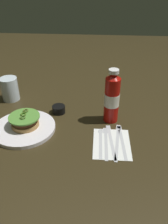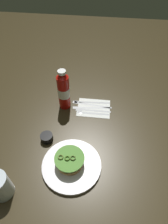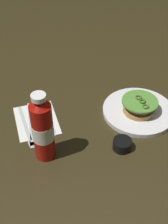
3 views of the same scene
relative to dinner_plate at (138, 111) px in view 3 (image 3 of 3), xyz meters
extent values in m
plane|color=#312815|center=(0.05, -0.13, -0.01)|extent=(3.00, 3.00, 0.00)
cylinder|color=white|center=(0.00, 0.00, 0.00)|extent=(0.25, 0.25, 0.02)
cylinder|color=#B48448|center=(0.01, 0.00, 0.02)|extent=(0.11, 0.11, 0.02)
cylinder|color=#512D19|center=(0.01, 0.00, 0.03)|extent=(0.10, 0.10, 0.02)
cylinder|color=red|center=(0.01, 0.00, 0.04)|extent=(0.09, 0.09, 0.01)
cylinder|color=#538D35|center=(0.01, 0.00, 0.05)|extent=(0.13, 0.13, 0.01)
torus|color=#446A1C|center=(0.02, 0.00, 0.06)|extent=(0.02, 0.02, 0.01)
torus|color=#4C6A28|center=(-0.01, 0.00, 0.06)|extent=(0.02, 0.02, 0.01)
torus|color=#536927|center=(0.04, 0.00, 0.06)|extent=(0.02, 0.02, 0.01)
cylinder|color=#A8100A|center=(0.10, -0.35, 0.09)|extent=(0.06, 0.06, 0.20)
cone|color=#A8100A|center=(0.10, -0.35, 0.20)|extent=(0.06, 0.06, 0.02)
cylinder|color=white|center=(0.10, -0.35, 0.22)|extent=(0.04, 0.04, 0.01)
cylinder|color=white|center=(0.10, -0.35, 0.09)|extent=(0.06, 0.06, 0.06)
cylinder|color=black|center=(0.14, -0.12, 0.01)|extent=(0.06, 0.06, 0.03)
cube|color=white|center=(-0.06, -0.36, -0.01)|extent=(0.18, 0.14, 0.00)
cube|color=silver|center=(-0.06, -0.40, 0.00)|extent=(0.18, 0.02, 0.00)
cube|color=silver|center=(0.01, -0.39, 0.00)|extent=(0.08, 0.02, 0.00)
cube|color=silver|center=(-0.06, -0.38, 0.00)|extent=(0.20, 0.03, 0.00)
cube|color=silver|center=(0.02, -0.38, 0.00)|extent=(0.08, 0.03, 0.00)
cube|color=silver|center=(-0.06, -0.36, 0.00)|extent=(0.18, 0.03, 0.00)
cube|color=silver|center=(0.01, -0.35, 0.00)|extent=(0.08, 0.03, 0.00)
cube|color=silver|center=(-0.06, -0.33, 0.00)|extent=(0.19, 0.01, 0.00)
cube|color=silver|center=(0.02, -0.33, 0.00)|extent=(0.04, 0.02, 0.00)
cube|color=silver|center=(-0.06, -0.31, 0.00)|extent=(0.17, 0.02, 0.00)
ellipsoid|color=silver|center=(0.01, -0.31, 0.00)|extent=(0.04, 0.03, 0.00)
camera|label=1|loc=(-0.74, -0.30, 0.56)|focal=36.83mm
camera|label=2|loc=(-0.10, 0.37, 0.75)|focal=30.27mm
camera|label=3|loc=(0.70, -0.41, 0.70)|focal=47.65mm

